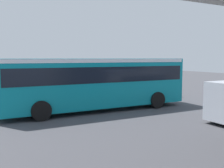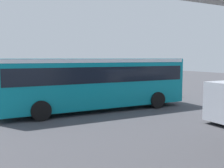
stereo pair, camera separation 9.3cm
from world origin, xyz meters
name	(u,v)px [view 1 (the left image)]	position (x,y,z in m)	size (l,w,h in m)	color
ground	(110,109)	(0.00, 0.00, 0.00)	(80.00, 80.00, 0.00)	#424247
city_bus	(96,79)	(0.91, -0.07, 1.88)	(11.54, 2.85, 3.15)	#0C8493
traffic_sign	(162,73)	(-6.68, -3.21, 1.89)	(0.08, 0.60, 2.80)	slate
lane_dash_leftmost	(134,97)	(-4.00, -3.37, 0.00)	(2.00, 0.20, 0.01)	silver
lane_dash_left	(89,101)	(0.00, -3.37, 0.00)	(2.00, 0.20, 0.01)	silver
lane_dash_centre	(34,106)	(4.00, -3.37, 0.00)	(2.00, 0.20, 0.01)	silver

